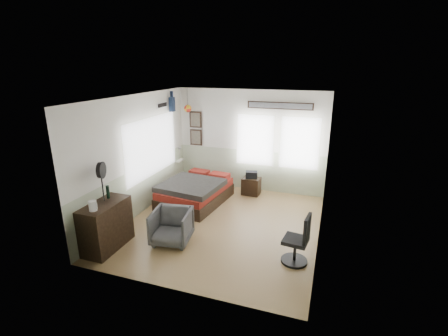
{
  "coord_description": "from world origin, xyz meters",
  "views": [
    {
      "loc": [
        2.07,
        -5.95,
        3.31
      ],
      "look_at": [
        -0.1,
        0.4,
        1.15
      ],
      "focal_mm": 26.0,
      "sensor_mm": 36.0,
      "label": 1
    }
  ],
  "objects": [
    {
      "name": "ground_plane",
      "position": [
        0.0,
        0.0,
        -0.01
      ],
      "size": [
        4.0,
        4.5,
        0.01
      ],
      "primitive_type": "cube",
      "color": "#AA8251"
    },
    {
      "name": "room_shell",
      "position": [
        -0.08,
        0.19,
        1.61
      ],
      "size": [
        4.02,
        4.52,
        2.71
      ],
      "color": "silver",
      "rests_on": "ground_plane"
    },
    {
      "name": "wall_decor",
      "position": [
        -1.1,
        1.96,
        2.1
      ],
      "size": [
        3.55,
        1.32,
        1.44
      ],
      "color": "black",
      "rests_on": "room_shell"
    },
    {
      "name": "bed",
      "position": [
        -1.02,
        0.88,
        0.28
      ],
      "size": [
        1.49,
        1.97,
        0.59
      ],
      "rotation": [
        0.0,
        0.0,
        -0.12
      ],
      "color": "black",
      "rests_on": "ground_plane"
    },
    {
      "name": "dresser",
      "position": [
        -1.74,
        -1.56,
        0.45
      ],
      "size": [
        0.48,
        1.0,
        0.9
      ],
      "primitive_type": "cube",
      "color": "black",
      "rests_on": "ground_plane"
    },
    {
      "name": "armchair",
      "position": [
        -0.69,
        -1.0,
        0.33
      ],
      "size": [
        0.82,
        0.83,
        0.67
      ],
      "primitive_type": "imported",
      "rotation": [
        0.0,
        0.0,
        0.16
      ],
      "color": "#4D4D51",
      "rests_on": "ground_plane"
    },
    {
      "name": "nightstand",
      "position": [
        0.16,
        1.87,
        0.23
      ],
      "size": [
        0.47,
        0.38,
        0.45
      ],
      "primitive_type": "cube",
      "rotation": [
        0.0,
        0.0,
        -0.05
      ],
      "color": "black",
      "rests_on": "ground_plane"
    },
    {
      "name": "task_chair",
      "position": [
        1.7,
        -0.92,
        0.37
      ],
      "size": [
        0.46,
        0.46,
        0.92
      ],
      "rotation": [
        0.0,
        0.0,
        -0.13
      ],
      "color": "black",
      "rests_on": "ground_plane"
    },
    {
      "name": "kettle",
      "position": [
        -1.71,
        -1.86,
        0.99
      ],
      "size": [
        0.16,
        0.14,
        0.18
      ],
      "rotation": [
        0.0,
        0.0,
        0.32
      ],
      "color": "silver",
      "rests_on": "dresser"
    },
    {
      "name": "bottle",
      "position": [
        -1.81,
        -1.32,
        1.03
      ],
      "size": [
        0.06,
        0.06,
        0.25
      ],
      "primitive_type": "cylinder",
      "color": "black",
      "rests_on": "dresser"
    },
    {
      "name": "stand_fan",
      "position": [
        -1.8,
        -1.45,
        1.48
      ],
      "size": [
        0.16,
        0.3,
        0.75
      ],
      "rotation": [
        0.0,
        0.0,
        0.3
      ],
      "color": "black",
      "rests_on": "dresser"
    },
    {
      "name": "black_bag",
      "position": [
        0.16,
        1.87,
        0.54
      ],
      "size": [
        0.34,
        0.26,
        0.18
      ],
      "primitive_type": "cube",
      "rotation": [
        0.0,
        0.0,
        0.24
      ],
      "color": "black",
      "rests_on": "nightstand"
    }
  ]
}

